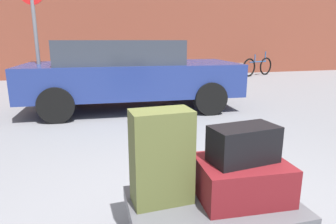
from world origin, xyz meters
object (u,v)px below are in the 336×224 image
at_px(bollard_kerb_near, 205,74).
at_px(bollard_kerb_mid, 240,73).
at_px(suitcase_olive_stacked_top, 162,157).
at_px(parked_car, 129,73).
at_px(no_parking_sign, 35,32).
at_px(luggage_cart, 212,210).
at_px(duffel_bag_black_topmost_pile, 244,144).
at_px(bicycle_leaning, 258,66).
at_px(suitcase_maroon_rear_right, 241,179).

distance_m(bollard_kerb_near, bollard_kerb_mid, 1.26).
bearing_deg(suitcase_olive_stacked_top, bollard_kerb_mid, 54.79).
bearing_deg(parked_car, bollard_kerb_mid, 35.68).
distance_m(suitcase_olive_stacked_top, bollard_kerb_mid, 8.66).
relative_size(suitcase_olive_stacked_top, bollard_kerb_mid, 1.00).
relative_size(parked_car, no_parking_sign, 1.72).
height_order(luggage_cart, duffel_bag_black_topmost_pile, duffel_bag_black_topmost_pile).
distance_m(suitcase_olive_stacked_top, parked_car, 4.34).
bearing_deg(bicycle_leaning, suitcase_maroon_rear_right, -122.28).
distance_m(luggage_cart, bollard_kerb_near, 8.02).
bearing_deg(bicycle_leaning, bollard_kerb_mid, -137.59).
height_order(suitcase_olive_stacked_top, duffel_bag_black_topmost_pile, suitcase_olive_stacked_top).
relative_size(bicycle_leaning, bollard_kerb_near, 2.58).
height_order(duffel_bag_black_topmost_pile, bollard_kerb_near, duffel_bag_black_topmost_pile).
xyz_separation_m(suitcase_olive_stacked_top, duffel_bag_black_topmost_pile, (0.56, -0.09, 0.07)).
relative_size(luggage_cart, bollard_kerb_near, 1.78).
xyz_separation_m(suitcase_maroon_rear_right, bollard_kerb_mid, (4.03, 7.44, -0.15)).
distance_m(luggage_cart, bollard_kerb_mid, 8.57).
distance_m(suitcase_olive_stacked_top, bollard_kerb_near, 8.07).
height_order(parked_car, bollard_kerb_near, parked_car).
bearing_deg(suitcase_maroon_rear_right, no_parking_sign, 116.54).
bearing_deg(luggage_cart, suitcase_maroon_rear_right, 1.58).
xyz_separation_m(suitcase_maroon_rear_right, bollard_kerb_near, (2.76, 7.44, -0.15)).
bearing_deg(suitcase_maroon_rear_right, luggage_cart, -174.87).
xyz_separation_m(suitcase_maroon_rear_right, suitcase_olive_stacked_top, (-0.56, 0.09, 0.19)).
height_order(luggage_cart, suitcase_maroon_rear_right, suitcase_maroon_rear_right).
height_order(luggage_cart, no_parking_sign, no_parking_sign).
bearing_deg(bollard_kerb_near, no_parking_sign, -148.53).
bearing_deg(parked_car, bollard_kerb_near, 45.75).
bearing_deg(bicycle_leaning, duffel_bag_black_topmost_pile, -122.28).
xyz_separation_m(suitcase_olive_stacked_top, bollard_kerb_mid, (4.58, 7.35, -0.34)).
height_order(duffel_bag_black_topmost_pile, bicycle_leaning, bicycle_leaning).
height_order(suitcase_maroon_rear_right, bollard_kerb_near, bollard_kerb_near).
bearing_deg(no_parking_sign, bollard_kerb_near, 31.47).
height_order(duffel_bag_black_topmost_pile, no_parking_sign, no_parking_sign).
bearing_deg(parked_car, suitcase_maroon_rear_right, -87.66).
height_order(bicycle_leaning, bollard_kerb_near, bicycle_leaning).
height_order(luggage_cart, parked_car, parked_car).
distance_m(suitcase_olive_stacked_top, no_parking_sign, 4.77).
bearing_deg(bollard_kerb_mid, no_parking_sign, -154.25).
bearing_deg(bollard_kerb_mid, bollard_kerb_near, 180.00).
xyz_separation_m(luggage_cart, suitcase_maroon_rear_right, (0.21, 0.01, 0.21)).
distance_m(luggage_cart, duffel_bag_black_topmost_pile, 0.52).
bearing_deg(bicycle_leaning, parked_car, -142.35).
relative_size(parked_car, bicycle_leaning, 2.63).
distance_m(luggage_cart, bicycle_leaning, 10.63).
xyz_separation_m(suitcase_olive_stacked_top, no_parking_sign, (-1.38, 4.47, 0.91)).
bearing_deg(suitcase_olive_stacked_top, duffel_bag_black_topmost_pile, -12.59).
relative_size(suitcase_maroon_rear_right, bicycle_leaning, 0.37).
bearing_deg(no_parking_sign, duffel_bag_black_topmost_pile, -67.01).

